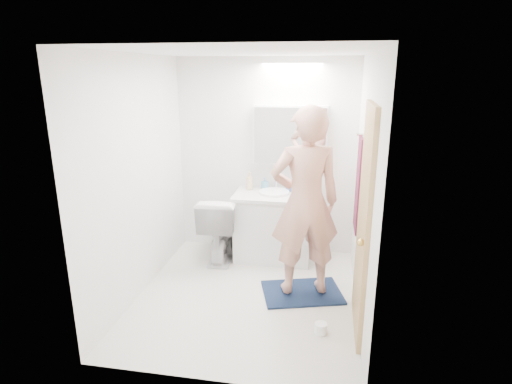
% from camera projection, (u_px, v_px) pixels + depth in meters
% --- Properties ---
extents(floor, '(2.50, 2.50, 0.00)m').
position_uv_depth(floor, '(247.00, 296.00, 4.30)').
color(floor, silver).
rests_on(floor, ground).
extents(ceiling, '(2.50, 2.50, 0.00)m').
position_uv_depth(ceiling, '(245.00, 51.00, 3.63)').
color(ceiling, white).
rests_on(ceiling, floor).
extents(wall_back, '(2.50, 0.00, 2.50)m').
position_uv_depth(wall_back, '(266.00, 158.00, 5.15)').
color(wall_back, white).
rests_on(wall_back, floor).
extents(wall_front, '(2.50, 0.00, 2.50)m').
position_uv_depth(wall_front, '(210.00, 232.00, 2.78)').
color(wall_front, white).
rests_on(wall_front, floor).
extents(wall_left, '(0.00, 2.50, 2.50)m').
position_uv_depth(wall_left, '(138.00, 179.00, 4.15)').
color(wall_left, white).
rests_on(wall_left, floor).
extents(wall_right, '(0.00, 2.50, 2.50)m').
position_uv_depth(wall_right, '(365.00, 189.00, 3.78)').
color(wall_right, white).
rests_on(wall_right, floor).
extents(vanity_cabinet, '(0.90, 0.55, 0.78)m').
position_uv_depth(vanity_cabinet, '(273.00, 228.00, 5.08)').
color(vanity_cabinet, silver).
rests_on(vanity_cabinet, floor).
extents(countertop, '(0.95, 0.58, 0.04)m').
position_uv_depth(countertop, '(274.00, 196.00, 4.97)').
color(countertop, silver).
rests_on(countertop, vanity_cabinet).
extents(sink_basin, '(0.36, 0.36, 0.03)m').
position_uv_depth(sink_basin, '(274.00, 192.00, 4.99)').
color(sink_basin, white).
rests_on(sink_basin, countertop).
extents(faucet, '(0.02, 0.02, 0.16)m').
position_uv_depth(faucet, '(276.00, 183.00, 5.15)').
color(faucet, silver).
rests_on(faucet, countertop).
extents(medicine_cabinet, '(0.88, 0.14, 0.70)m').
position_uv_depth(medicine_cabinet, '(290.00, 135.00, 4.94)').
color(medicine_cabinet, white).
rests_on(medicine_cabinet, wall_back).
extents(mirror_panel, '(0.84, 0.01, 0.66)m').
position_uv_depth(mirror_panel, '(289.00, 136.00, 4.87)').
color(mirror_panel, silver).
rests_on(mirror_panel, medicine_cabinet).
extents(toilet, '(0.49, 0.82, 0.81)m').
position_uv_depth(toilet, '(221.00, 227.00, 5.07)').
color(toilet, white).
rests_on(toilet, floor).
extents(bath_rug, '(0.92, 0.75, 0.02)m').
position_uv_depth(bath_rug, '(302.00, 292.00, 4.35)').
color(bath_rug, '#121E38').
rests_on(bath_rug, floor).
extents(person, '(0.79, 0.63, 1.90)m').
position_uv_depth(person, '(305.00, 203.00, 4.07)').
color(person, tan).
rests_on(person, bath_rug).
extents(door, '(0.04, 0.80, 2.00)m').
position_uv_depth(door, '(364.00, 223.00, 3.51)').
color(door, tan).
rests_on(door, wall_right).
extents(door_knob, '(0.06, 0.06, 0.06)m').
position_uv_depth(door_knob, '(361.00, 242.00, 3.25)').
color(door_knob, gold).
rests_on(door_knob, door).
extents(towel, '(0.02, 0.42, 1.00)m').
position_uv_depth(towel, '(358.00, 184.00, 4.34)').
color(towel, '#101433').
rests_on(towel, wall_right).
extents(towel_hook, '(0.07, 0.02, 0.02)m').
position_uv_depth(towel_hook, '(360.00, 134.00, 4.19)').
color(towel_hook, silver).
rests_on(towel_hook, wall_right).
extents(soap_bottle_a, '(0.12, 0.12, 0.22)m').
position_uv_depth(soap_bottle_a, '(249.00, 181.00, 5.13)').
color(soap_bottle_a, beige).
rests_on(soap_bottle_a, countertop).
extents(soap_bottle_b, '(0.10, 0.10, 0.15)m').
position_uv_depth(soap_bottle_b, '(265.00, 183.00, 5.13)').
color(soap_bottle_b, '#5895BC').
rests_on(soap_bottle_b, countertop).
extents(toothbrush_cup, '(0.13, 0.13, 0.10)m').
position_uv_depth(toothbrush_cup, '(289.00, 187.00, 5.07)').
color(toothbrush_cup, '#3D63B8').
rests_on(toothbrush_cup, countertop).
extents(toilet_paper_roll, '(0.11, 0.11, 0.10)m').
position_uv_depth(toilet_paper_roll, '(321.00, 328.00, 3.68)').
color(toilet_paper_roll, white).
rests_on(toilet_paper_roll, floor).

